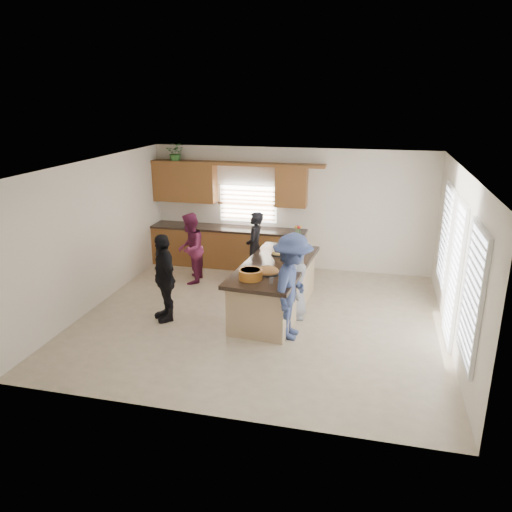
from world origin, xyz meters
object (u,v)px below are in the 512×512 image
(woman_left_front, at_px, (164,277))
(woman_right_front, at_px, (294,279))
(woman_left_mid, at_px, (190,248))
(woman_right_back, at_px, (292,287))
(salad_bowl, at_px, (250,274))
(woman_left_back, at_px, (255,247))
(island, at_px, (274,289))

(woman_left_front, relative_size, woman_right_front, 1.08)
(woman_left_mid, height_order, woman_right_back, woman_right_back)
(woman_left_mid, xyz_separation_m, woman_left_front, (0.21, -1.88, 0.04))
(woman_left_mid, height_order, woman_left_front, woman_left_front)
(woman_right_back, distance_m, woman_right_front, 0.81)
(salad_bowl, distance_m, woman_left_mid, 2.70)
(woman_left_back, height_order, woman_left_front, woman_left_front)
(salad_bowl, distance_m, woman_right_front, 1.00)
(woman_left_back, distance_m, woman_left_mid, 1.39)
(woman_left_back, relative_size, woman_left_front, 0.96)
(woman_left_back, xyz_separation_m, woman_left_front, (-1.13, -2.25, 0.03))
(island, relative_size, woman_right_front, 1.85)
(woman_right_front, bearing_deg, woman_left_back, 28.60)
(woman_left_back, bearing_deg, woman_left_front, -28.63)
(salad_bowl, xyz_separation_m, woman_left_mid, (-1.83, 1.97, -0.27))
(woman_right_back, bearing_deg, woman_left_front, 90.24)
(island, xyz_separation_m, woman_left_front, (-1.87, -0.78, 0.36))
(woman_right_front, bearing_deg, island, 63.35)
(woman_left_back, xyz_separation_m, woman_right_front, (1.13, -1.62, -0.03))
(woman_left_front, distance_m, woman_right_back, 2.36)
(woman_right_back, bearing_deg, woman_left_back, 31.01)
(island, distance_m, woman_left_back, 1.68)
(island, xyz_separation_m, woman_right_back, (0.48, -0.94, 0.45))
(woman_left_mid, height_order, woman_right_front, woman_left_mid)
(woman_left_mid, bearing_deg, woman_left_back, 98.20)
(island, height_order, woman_left_back, woman_left_back)
(woman_left_front, bearing_deg, salad_bowl, 46.86)
(woman_right_back, relative_size, woman_right_front, 1.21)
(woman_left_front, bearing_deg, woman_right_front, 65.60)
(island, xyz_separation_m, woman_right_front, (0.39, -0.14, 0.30))
(woman_left_back, bearing_deg, island, 24.62)
(woman_left_back, bearing_deg, woman_right_back, 24.92)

